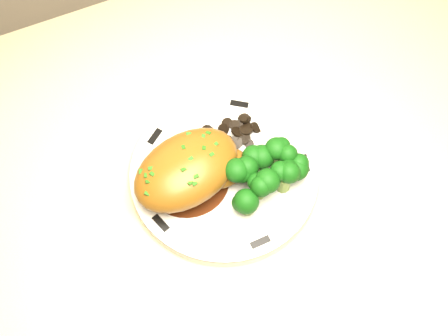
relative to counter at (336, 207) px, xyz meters
name	(u,v)px	position (x,y,z in m)	size (l,w,h in m)	color
counter	(336,207)	(0.00, 0.00, 0.00)	(2.24, 0.74, 1.09)	#4F2E24
plate	(224,174)	(-0.29, -0.05, 0.49)	(0.24, 0.24, 0.02)	silver
rim_accent_0	(239,104)	(-0.23, 0.04, 0.50)	(0.02, 0.01, 0.00)	black
rim_accent_1	(155,137)	(-0.35, 0.04, 0.50)	(0.02, 0.01, 0.00)	black
rim_accent_2	(161,223)	(-0.39, -0.08, 0.50)	(0.02, 0.01, 0.00)	black
rim_accent_3	(260,242)	(-0.29, -0.15, 0.50)	(0.02, 0.01, 0.00)	black
rim_accent_4	(305,163)	(-0.19, -0.08, 0.50)	(0.02, 0.01, 0.00)	black
gravy_pool	(188,179)	(-0.34, -0.04, 0.50)	(0.11, 0.11, 0.00)	#3B180A
chicken_breast	(191,169)	(-0.33, -0.04, 0.52)	(0.16, 0.13, 0.06)	brown
mushroom_pile	(234,137)	(-0.26, -0.01, 0.50)	(0.07, 0.05, 0.02)	black
broccoli_florets	(266,173)	(-0.25, -0.08, 0.52)	(0.10, 0.08, 0.04)	olive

